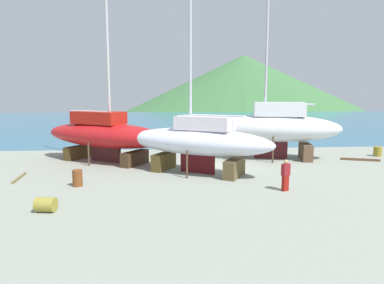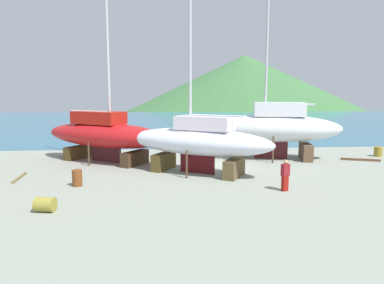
% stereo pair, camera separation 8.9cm
% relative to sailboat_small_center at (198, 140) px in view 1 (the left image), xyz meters
% --- Properties ---
extents(ground_plane, '(41.50, 41.50, 0.00)m').
position_rel_sailboat_small_center_xyz_m(ground_plane, '(1.86, -0.48, -2.12)').
color(ground_plane, gray).
extents(sea_water, '(137.06, 61.48, 0.01)m').
position_rel_sailboat_small_center_xyz_m(sea_water, '(1.86, 40.64, -2.12)').
color(sea_water, '#2D6B8B').
rests_on(sea_water, ground).
extents(headland_hill, '(159.69, 159.69, 37.62)m').
position_rel_sailboat_small_center_xyz_m(headland_hill, '(27.12, 109.02, -2.12)').
color(headland_hill, '#3E703E').
rests_on(headland_hill, ground).
extents(sailboat_small_center, '(9.93, 7.33, 16.81)m').
position_rel_sailboat_small_center_xyz_m(sailboat_small_center, '(0.00, 0.00, 0.00)').
color(sailboat_small_center, brown).
rests_on(sailboat_small_center, ground).
extents(sailboat_mid_port, '(10.87, 5.15, 15.15)m').
position_rel_sailboat_small_center_xyz_m(sailboat_mid_port, '(6.14, 4.49, 0.34)').
color(sailboat_mid_port, brown).
rests_on(sailboat_mid_port, ground).
extents(sailboat_large_starboard, '(10.86, 8.45, 17.07)m').
position_rel_sailboat_small_center_xyz_m(sailboat_large_starboard, '(-6.57, 4.36, -0.03)').
color(sailboat_large_starboard, '#45301E').
rests_on(sailboat_large_starboard, ground).
extents(worker, '(0.50, 0.41, 1.66)m').
position_rel_sailboat_small_center_xyz_m(worker, '(4.18, -4.42, -1.25)').
color(worker, maroon).
rests_on(worker, ground).
extents(barrel_blue_faded, '(0.73, 0.73, 0.78)m').
position_rel_sailboat_small_center_xyz_m(barrel_blue_faded, '(15.05, 4.92, -1.73)').
color(barrel_blue_faded, olive).
rests_on(barrel_blue_faded, ground).
extents(barrel_rust_mid, '(0.92, 0.77, 0.64)m').
position_rel_sailboat_small_center_xyz_m(barrel_rust_mid, '(-7.23, -6.84, -1.80)').
color(barrel_rust_mid, olive).
rests_on(barrel_rust_mid, ground).
extents(barrel_rust_far, '(0.72, 0.72, 0.91)m').
position_rel_sailboat_small_center_xyz_m(barrel_rust_far, '(-6.90, -2.64, -1.66)').
color(barrel_rust_far, brown).
rests_on(barrel_rust_far, ground).
extents(timber_long_aft, '(2.65, 1.10, 0.17)m').
position_rel_sailboat_small_center_xyz_m(timber_long_aft, '(12.64, 3.23, -2.03)').
color(timber_long_aft, brown).
rests_on(timber_long_aft, ground).
extents(timber_plank_near, '(0.35, 2.49, 0.13)m').
position_rel_sailboat_small_center_xyz_m(timber_plank_near, '(-10.79, -0.68, -2.05)').
color(timber_plank_near, olive).
rests_on(timber_plank_near, ground).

